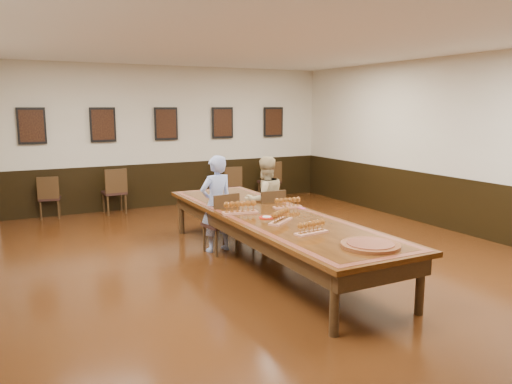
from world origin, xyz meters
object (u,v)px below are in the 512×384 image
person_man (216,204)px  conference_table (272,224)px  spare_chair_c (232,185)px  spare_chair_d (269,180)px  chair_woman (268,217)px  spare_chair_a (50,197)px  chair_man (220,223)px  person_woman (265,200)px  spare_chair_b (114,191)px  carved_platter (371,245)px

person_man → conference_table: person_man is taller
spare_chair_c → conference_table: (-1.45, -4.56, 0.17)m
spare_chair_d → conference_table: 5.22m
chair_woman → spare_chair_a: bearing=-50.6°
chair_man → conference_table: (0.43, -0.91, 0.13)m
person_woman → spare_chair_a: bearing=-49.9°
spare_chair_b → spare_chair_d: 3.78m
spare_chair_d → chair_woman: bearing=53.2°
chair_man → chair_woman: (0.88, 0.05, -0.01)m
spare_chair_c → carved_platter: spare_chair_c is taller
spare_chair_d → chair_man: bearing=44.1°
chair_woman → carved_platter: (-0.33, -2.96, 0.30)m
conference_table → carved_platter: (0.13, -2.00, 0.16)m
spare_chair_b → chair_man: bearing=100.3°
spare_chair_d → person_woman: 4.08m
chair_woman → spare_chair_a: chair_woman is taller
spare_chair_a → carved_platter: spare_chair_a is taller
chair_woman → spare_chair_d: (2.03, 3.63, 0.00)m
chair_woman → conference_table: bearing=66.0°
person_woman → spare_chair_b: bearing=-62.6°
conference_table → person_woman: bearing=66.5°
person_woman → chair_man: bearing=10.9°
conference_table → person_man: bearing=113.6°
spare_chair_c → person_man: 4.03m
chair_man → chair_woman: size_ratio=1.02×
spare_chair_c → conference_table: 4.79m
chair_man → spare_chair_d: bearing=-136.8°
spare_chair_a → person_woman: person_woman is taller
carved_platter → person_woman: bearing=83.8°
person_man → carved_platter: bearing=92.4°
spare_chair_a → carved_platter: (2.69, -6.85, 0.33)m
spare_chair_c → chair_woman: bearing=85.2°
chair_man → spare_chair_a: chair_man is taller
spare_chair_a → conference_table: spare_chair_a is taller
spare_chair_b → person_woman: person_woman is taller
spare_chair_d → person_man: bearing=43.1°
chair_man → person_woman: person_woman is taller
person_man → spare_chair_a: bearing=-69.3°
spare_chair_a → conference_table: size_ratio=0.18×
spare_chair_a → spare_chair_d: (5.06, -0.26, 0.03)m
chair_man → spare_chair_c: bearing=-125.5°
spare_chair_c → spare_chair_d: (1.04, 0.02, 0.03)m
person_man → spare_chair_b: bearing=-85.3°
spare_chair_b → spare_chair_c: spare_chair_b is taller
chair_woman → spare_chair_c: bearing=-103.9°
chair_woman → spare_chair_b: spare_chair_b is taller
spare_chair_b → carved_platter: (1.41, -6.67, 0.28)m
chair_man → spare_chair_a: size_ratio=1.09×
spare_chair_b → conference_table: (1.29, -4.66, 0.12)m
chair_woman → carved_platter: 2.99m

